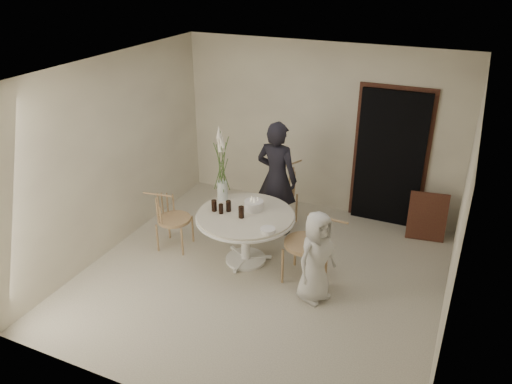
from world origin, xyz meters
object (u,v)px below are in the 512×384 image
at_px(chair_left, 166,213).
at_px(flower_vase, 222,168).
at_px(birthday_cake, 254,205).
at_px(girl, 277,178).
at_px(boy, 316,257).
at_px(table, 245,221).
at_px(chair_far, 284,185).
at_px(chair_right, 316,239).

distance_m(chair_left, flower_vase, 1.05).
xyz_separation_m(chair_left, birthday_cake, (1.25, 0.27, 0.26)).
xyz_separation_m(girl, boy, (1.06, -1.35, -0.28)).
xyz_separation_m(table, birthday_cake, (0.05, 0.17, 0.18)).
bearing_deg(flower_vase, chair_far, 64.39).
xyz_separation_m(chair_right, boy, (0.11, -0.34, -0.04)).
bearing_deg(chair_far, girl, -60.32).
relative_size(chair_left, boy, 0.70).
bearing_deg(flower_vase, chair_right, -12.42).
relative_size(chair_far, chair_left, 1.13).
bearing_deg(chair_far, chair_left, -105.71).
bearing_deg(chair_far, boy, -32.80).
relative_size(chair_left, birthday_cake, 3.18).
bearing_deg(birthday_cake, chair_right, -13.34).
bearing_deg(table, birthday_cake, 74.54).
bearing_deg(girl, birthday_cake, 94.25).
bearing_deg(flower_vase, birthday_cake, -10.71).
bearing_deg(birthday_cake, table, -105.46).
distance_m(boy, flower_vase, 1.84).
relative_size(chair_far, girl, 0.53).
bearing_deg(table, flower_vase, 150.77).
relative_size(chair_far, chair_right, 0.96).
bearing_deg(chair_left, girl, -58.44).
xyz_separation_m(girl, birthday_cake, (-0.02, -0.78, -0.08)).
distance_m(table, girl, 0.98).
xyz_separation_m(table, chair_right, (1.01, -0.06, 0.01)).
bearing_deg(birthday_cake, boy, -27.78).
xyz_separation_m(girl, flower_vase, (-0.54, -0.68, 0.34)).
height_order(table, chair_right, chair_right).
distance_m(birthday_cake, flower_vase, 0.68).
height_order(table, girl, girl).
relative_size(chair_left, girl, 0.47).
relative_size(girl, boy, 1.48).
relative_size(table, chair_right, 1.38).
height_order(birthday_cake, flower_vase, flower_vase).
bearing_deg(chair_left, table, -93.50).
bearing_deg(chair_left, boy, -105.50).
xyz_separation_m(chair_left, boy, (2.32, -0.30, 0.06)).
height_order(chair_left, birthday_cake, birthday_cake).
height_order(chair_far, birthday_cake, chair_far).
distance_m(table, chair_far, 1.33).
height_order(table, chair_far, chair_far).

